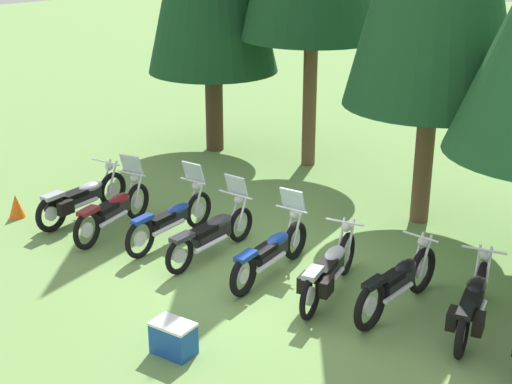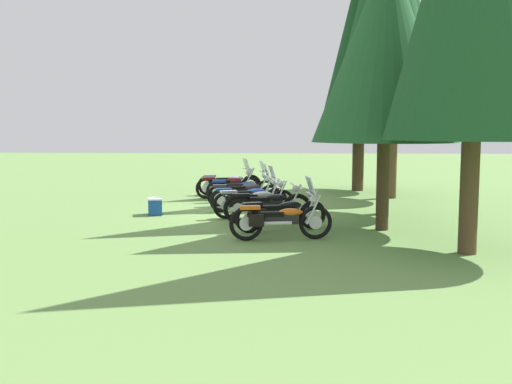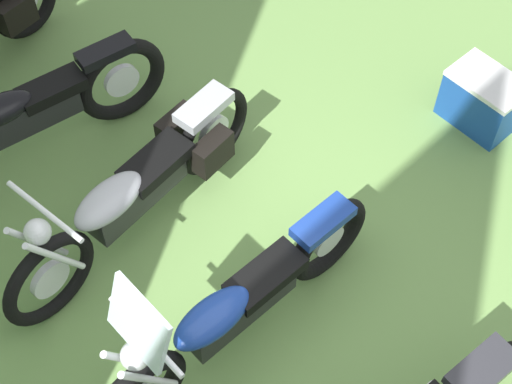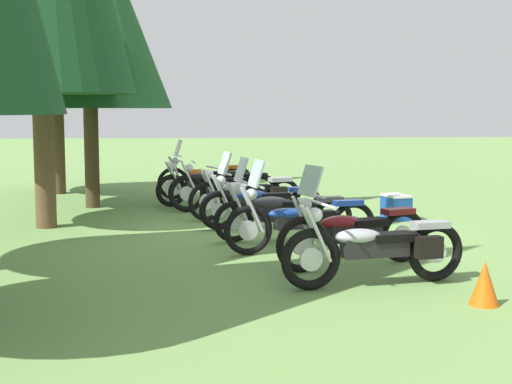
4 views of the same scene
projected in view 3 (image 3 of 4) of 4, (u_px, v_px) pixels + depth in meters
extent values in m
plane|color=#6B934C|center=(244.00, 343.00, 5.16)|extent=(80.00, 80.00, 0.00)
torus|color=black|center=(479.00, 382.00, 4.66)|extent=(0.20, 0.66, 0.66)
cylinder|color=silver|center=(479.00, 382.00, 4.66)|extent=(0.09, 0.26, 0.25)
cube|color=#2D2D33|center=(483.00, 370.00, 4.38)|extent=(0.29, 0.47, 0.08)
torus|color=black|center=(328.00, 240.00, 5.23)|extent=(0.27, 0.70, 0.69)
cylinder|color=silver|center=(328.00, 240.00, 5.23)|extent=(0.11, 0.26, 0.26)
cube|color=black|center=(240.00, 305.00, 4.83)|extent=(0.39, 0.83, 0.23)
ellipsoid|color=navy|center=(212.00, 317.00, 4.63)|extent=(0.38, 0.61, 0.18)
cube|color=black|center=(266.00, 276.00, 4.82)|extent=(0.36, 0.58, 0.10)
cube|color=navy|center=(323.00, 221.00, 4.94)|extent=(0.29, 0.47, 0.08)
cylinder|color=silver|center=(150.00, 380.00, 4.34)|extent=(0.12, 0.34, 0.65)
cylinder|color=silver|center=(133.00, 360.00, 4.41)|extent=(0.12, 0.34, 0.65)
cylinder|color=silver|center=(146.00, 336.00, 4.13)|extent=(0.62, 0.18, 0.04)
sphere|color=silver|center=(135.00, 356.00, 4.20)|extent=(0.20, 0.20, 0.17)
cylinder|color=silver|center=(247.00, 282.00, 5.02)|extent=(0.26, 0.80, 0.08)
cube|color=silver|center=(138.00, 324.00, 3.98)|extent=(0.46, 0.25, 0.39)
torus|color=black|center=(50.00, 279.00, 5.03)|extent=(0.35, 0.72, 0.74)
cylinder|color=silver|center=(50.00, 279.00, 5.03)|extent=(0.15, 0.29, 0.29)
torus|color=black|center=(214.00, 132.00, 5.75)|extent=(0.35, 0.72, 0.74)
cylinder|color=silver|center=(214.00, 132.00, 5.75)|extent=(0.15, 0.29, 0.29)
cube|color=black|center=(135.00, 192.00, 5.30)|extent=(0.50, 0.83, 0.24)
ellipsoid|color=#9EA0A8|center=(109.00, 201.00, 5.08)|extent=(0.46, 0.63, 0.18)
cube|color=black|center=(156.00, 162.00, 5.31)|extent=(0.43, 0.59, 0.10)
cube|color=#9EA0A8|center=(204.00, 107.00, 5.42)|extent=(0.35, 0.48, 0.08)
cylinder|color=silver|center=(56.00, 257.00, 4.78)|extent=(0.16, 0.33, 0.65)
cylinder|color=silver|center=(38.00, 242.00, 4.84)|extent=(0.16, 0.33, 0.65)
cylinder|color=silver|center=(44.00, 211.00, 4.57)|extent=(0.62, 0.27, 0.04)
sphere|color=silver|center=(38.00, 232.00, 4.63)|extent=(0.22, 0.22, 0.17)
cylinder|color=silver|center=(141.00, 173.00, 5.50)|extent=(0.36, 0.78, 0.08)
cube|color=black|center=(213.00, 152.00, 5.51)|extent=(0.25, 0.35, 0.26)
cube|color=black|center=(177.00, 128.00, 5.64)|extent=(0.25, 0.35, 0.26)
torus|color=black|center=(122.00, 80.00, 6.03)|extent=(0.19, 0.77, 0.77)
cylinder|color=silver|center=(122.00, 80.00, 6.03)|extent=(0.08, 0.30, 0.29)
cube|color=black|center=(30.00, 112.00, 5.69)|extent=(0.27, 0.77, 0.26)
cube|color=black|center=(52.00, 89.00, 5.65)|extent=(0.28, 0.52, 0.10)
cube|color=black|center=(106.00, 52.00, 5.72)|extent=(0.22, 0.46, 0.08)
cylinder|color=silver|center=(46.00, 101.00, 5.88)|extent=(0.16, 0.75, 0.08)
torus|color=black|center=(24.00, 1.00, 6.62)|extent=(0.36, 0.69, 0.70)
cylinder|color=silver|center=(24.00, 1.00, 6.62)|extent=(0.15, 0.26, 0.26)
cube|color=black|center=(17.00, 13.00, 6.39)|extent=(0.25, 0.35, 0.26)
cube|color=#19479E|center=(482.00, 102.00, 6.13)|extent=(0.65, 0.50, 0.44)
cube|color=silver|center=(489.00, 81.00, 5.93)|extent=(0.66, 0.51, 0.04)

